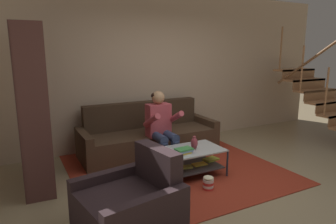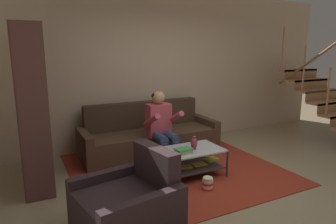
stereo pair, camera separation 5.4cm
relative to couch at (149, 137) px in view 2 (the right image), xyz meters
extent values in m
plane|color=#95825F|center=(0.33, -1.89, -0.29)|extent=(16.80, 16.80, 0.00)
cube|color=#C8AC8F|center=(0.33, 0.57, 1.16)|extent=(8.40, 0.12, 2.90)
cube|color=#AE764B|center=(3.58, -0.89, 0.48)|extent=(1.01, 0.29, 0.04)
cube|color=#996842|center=(3.58, -1.02, 0.40)|extent=(1.01, 0.02, 0.20)
cube|color=#AE764B|center=(3.58, -0.60, 0.68)|extent=(1.01, 0.29, 0.04)
cube|color=#996842|center=(3.58, -0.73, 0.60)|extent=(1.01, 0.02, 0.20)
cube|color=#AE764B|center=(3.58, -0.31, 0.88)|extent=(1.01, 0.29, 0.04)
cube|color=#996842|center=(3.58, -0.45, 0.80)|extent=(1.01, 0.02, 0.20)
cube|color=#AE764B|center=(3.58, -0.03, 1.08)|extent=(1.01, 0.29, 0.04)
cube|color=#996842|center=(3.58, -0.16, 1.00)|extent=(1.01, 0.02, 0.20)
cylinder|color=#AE764B|center=(3.11, -1.17, 0.76)|extent=(0.04, 0.04, 0.90)
cylinder|color=#AE764B|center=(3.11, -0.60, 1.15)|extent=(0.04, 0.04, 0.90)
cylinder|color=#AE764B|center=(3.11, -0.03, 1.55)|extent=(0.04, 0.04, 0.90)
cylinder|color=brown|center=(3.11, -0.89, 1.40)|extent=(0.05, 1.74, 1.23)
cube|color=#463222|center=(0.00, -0.06, -0.08)|extent=(2.15, 0.85, 0.41)
cube|color=#3C2B1D|center=(0.00, 0.28, 0.36)|extent=(2.15, 0.18, 0.47)
cube|color=#463222|center=(-1.14, -0.06, -0.02)|extent=(0.13, 0.85, 0.53)
cube|color=#463222|center=(1.14, -0.06, -0.02)|extent=(0.13, 0.85, 0.53)
cylinder|color=navy|center=(-0.10, -0.79, -0.08)|extent=(0.14, 0.14, 0.41)
cylinder|color=navy|center=(0.10, -0.79, -0.08)|extent=(0.14, 0.14, 0.41)
cylinder|color=navy|center=(-0.10, -0.61, 0.16)|extent=(0.14, 0.42, 0.14)
cylinder|color=navy|center=(0.10, -0.61, 0.16)|extent=(0.14, 0.42, 0.14)
cube|color=#BA4651|center=(0.00, -0.40, 0.39)|extent=(0.38, 0.22, 0.54)
cylinder|color=#BA4651|center=(-0.20, -0.58, 0.45)|extent=(0.09, 0.49, 0.31)
cylinder|color=#BA4651|center=(0.20, -0.58, 0.45)|extent=(0.09, 0.49, 0.31)
sphere|color=tan|center=(0.00, -0.40, 0.77)|extent=(0.21, 0.21, 0.21)
ellipsoid|color=black|center=(0.00, -0.38, 0.79)|extent=(0.21, 0.21, 0.13)
cube|color=#B6BDBC|center=(0.08, -1.20, 0.11)|extent=(1.01, 0.59, 0.02)
cube|color=#3D3A3D|center=(0.08, -1.20, -0.15)|extent=(0.93, 0.55, 0.02)
cylinder|color=#252D3A|center=(-0.41, -1.49, -0.09)|extent=(0.03, 0.03, 0.40)
cylinder|color=#252D3A|center=(0.57, -1.49, -0.09)|extent=(0.03, 0.03, 0.40)
cylinder|color=#252D3A|center=(-0.41, -0.92, -0.09)|extent=(0.03, 0.03, 0.40)
cylinder|color=#252D3A|center=(0.57, -0.92, -0.09)|extent=(0.03, 0.03, 0.40)
cube|color=red|center=(-0.18, -1.13, -0.13)|extent=(0.20, 0.14, 0.02)
cube|color=#ADAB41|center=(0.04, -1.25, -0.12)|extent=(0.18, 0.14, 0.03)
cube|color=gold|center=(0.26, -1.24, -0.13)|extent=(0.21, 0.13, 0.02)
cube|color=#AFBA3A|center=(0.53, -1.16, -0.12)|extent=(0.24, 0.18, 0.03)
cube|color=maroon|center=(0.04, -0.73, -0.28)|extent=(3.00, 3.14, 0.01)
cube|color=#974E58|center=(0.04, -0.73, -0.28)|extent=(1.65, 1.73, 0.00)
ellipsoid|color=#93333F|center=(0.18, -1.22, 0.20)|extent=(0.10, 0.10, 0.17)
cylinder|color=#93333F|center=(0.18, -1.22, 0.29)|extent=(0.05, 0.05, 0.04)
cube|color=gold|center=(-0.05, -1.30, 0.13)|extent=(0.18, 0.16, 0.02)
cube|color=#7298BC|center=(-0.04, -1.30, 0.15)|extent=(0.23, 0.17, 0.03)
cube|color=#3D9045|center=(-0.04, -1.30, 0.17)|extent=(0.25, 0.17, 0.02)
cube|color=#522F2C|center=(-1.88, -1.02, 0.77)|extent=(0.35, 0.04, 2.12)
cube|color=#522F2C|center=(-1.83, 0.10, 0.77)|extent=(0.35, 0.04, 2.12)
cube|color=#522F2C|center=(-2.02, -0.45, 0.77)|extent=(0.07, 1.14, 2.12)
cube|color=#522F2C|center=(-1.85, -0.46, -0.28)|extent=(0.39, 1.11, 0.02)
cube|color=#522F2C|center=(-1.85, -0.46, 0.24)|extent=(0.39, 1.11, 0.02)
cube|color=#522F2C|center=(-1.85, -0.46, 0.77)|extent=(0.39, 1.11, 0.02)
cube|color=#522F2C|center=(-1.85, -0.46, 1.30)|extent=(0.39, 1.11, 0.02)
cube|color=#522F2C|center=(-1.85, -0.46, 1.82)|extent=(0.39, 1.11, 0.02)
cube|color=teal|center=(-1.87, -0.98, -0.07)|extent=(0.30, 0.04, 0.40)
cube|color=#388E4E|center=(-1.84, -0.94, -0.11)|extent=(0.24, 0.06, 0.31)
cube|color=gold|center=(-1.85, -0.88, -0.05)|extent=(0.27, 0.06, 0.44)
cube|color=purple|center=(-1.87, -0.82, -0.12)|extent=(0.31, 0.06, 0.29)
cube|color=purple|center=(-1.85, -0.77, -0.12)|extent=(0.27, 0.05, 0.30)
cube|color=#B5AF47|center=(-1.83, -0.73, -0.06)|extent=(0.23, 0.04, 0.42)
cube|color=#C5392D|center=(-1.87, -0.69, -0.11)|extent=(0.32, 0.06, 0.32)
cube|color=red|center=(-1.85, -0.64, -0.06)|extent=(0.28, 0.05, 0.42)
cube|color=#2E1F22|center=(-1.16, -2.08, -0.08)|extent=(0.99, 0.78, 0.43)
cube|color=#2E1F22|center=(-0.80, -2.02, 0.33)|extent=(0.26, 0.66, 0.39)
cube|color=#2E1F22|center=(-1.22, -1.71, -0.03)|extent=(0.90, 0.26, 0.53)
cube|color=#2E1F22|center=(-1.10, -2.46, -0.03)|extent=(0.90, 0.26, 0.53)
cylinder|color=red|center=(0.09, -1.70, -0.27)|extent=(0.14, 0.14, 0.04)
cylinder|color=white|center=(0.09, -1.70, -0.23)|extent=(0.14, 0.14, 0.04)
cylinder|color=red|center=(0.09, -1.70, -0.20)|extent=(0.14, 0.14, 0.04)
cylinder|color=white|center=(0.09, -1.70, -0.16)|extent=(0.14, 0.14, 0.04)
ellipsoid|color=beige|center=(0.09, -1.70, -0.12)|extent=(0.14, 0.14, 0.05)
camera|label=1|loc=(-2.07, -4.69, 1.52)|focal=32.00mm
camera|label=2|loc=(-2.03, -4.71, 1.52)|focal=32.00mm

